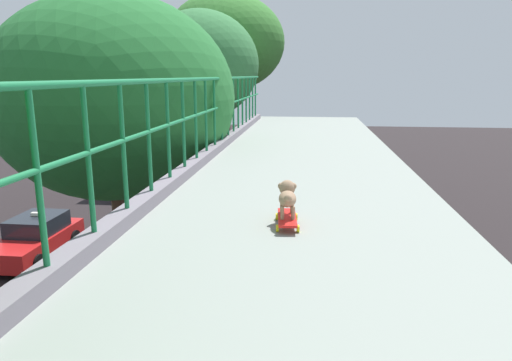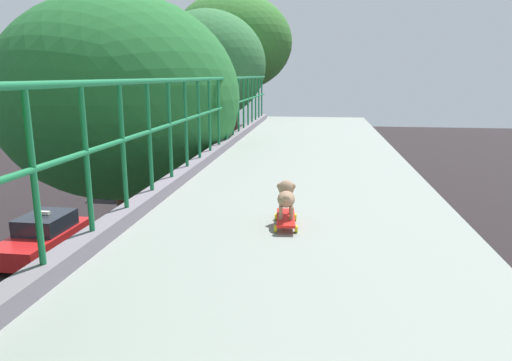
# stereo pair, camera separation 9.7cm
# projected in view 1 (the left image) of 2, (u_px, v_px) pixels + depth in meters

# --- Properties ---
(car_yellow_cab_fifth) EXTENTS (1.79, 4.37, 1.61)m
(car_yellow_cab_fifth) POSITION_uv_depth(u_px,v_px,m) (92.00, 282.00, 13.08)
(car_yellow_cab_fifth) COLOR yellow
(car_yellow_cab_fifth) RESTS_ON ground
(car_red_taxi_sixth) EXTENTS (1.89, 4.04, 1.62)m
(car_red_taxi_sixth) POSITION_uv_depth(u_px,v_px,m) (35.00, 238.00, 16.65)
(car_red_taxi_sixth) COLOR red
(car_red_taxi_sixth) RESTS_ON ground
(city_bus) EXTENTS (2.52, 10.55, 3.06)m
(city_bus) POSITION_uv_depth(u_px,v_px,m) (154.00, 150.00, 29.57)
(city_bus) COLOR navy
(city_bus) RESTS_ON ground
(roadside_tree_mid) EXTENTS (5.02, 5.02, 8.11)m
(roadside_tree_mid) POSITION_uv_depth(u_px,v_px,m) (114.00, 99.00, 9.58)
(roadside_tree_mid) COLOR brown
(roadside_tree_mid) RESTS_ON ground
(roadside_tree_far) EXTENTS (4.27, 4.27, 8.79)m
(roadside_tree_far) POSITION_uv_depth(u_px,v_px,m) (201.00, 66.00, 16.93)
(roadside_tree_far) COLOR brown
(roadside_tree_far) RESTS_ON ground
(roadside_tree_farthest) EXTENTS (5.28, 5.28, 10.00)m
(roadside_tree_farthest) POSITION_uv_depth(u_px,v_px,m) (225.00, 43.00, 20.45)
(roadside_tree_farthest) COLOR brown
(roadside_tree_farthest) RESTS_ON ground
(toy_skateboard) EXTENTS (0.25, 0.56, 0.09)m
(toy_skateboard) POSITION_uv_depth(u_px,v_px,m) (287.00, 218.00, 4.34)
(toy_skateboard) COLOR red
(toy_skateboard) RESTS_ON overpass_deck
(small_dog) EXTENTS (0.19, 0.42, 0.32)m
(small_dog) POSITION_uv_depth(u_px,v_px,m) (287.00, 195.00, 4.35)
(small_dog) COLOR #A07B5E
(small_dog) RESTS_ON toy_skateboard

